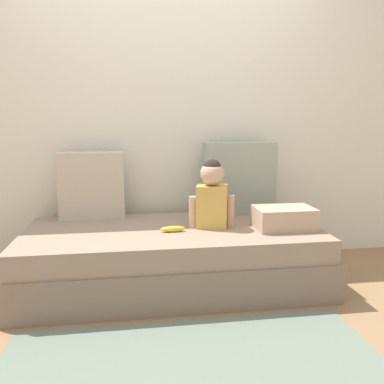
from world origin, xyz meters
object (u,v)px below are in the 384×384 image
object	(u,v)px
throw_pillow_right	(239,178)
banana	(173,229)
throw_pillow_left	(92,186)
toddler	(212,194)
couch	(173,257)
folded_blanket	(284,218)

from	to	relation	value
throw_pillow_right	banana	bearing A→B (deg)	-140.73
throw_pillow_left	toddler	size ratio (longest dim) A/B	1.05
couch	throw_pillow_left	bearing A→B (deg)	146.85
throw_pillow_right	toddler	bearing A→B (deg)	-127.51
couch	throw_pillow_right	bearing A→B (deg)	33.15
couch	banana	xyz separation A→B (m)	(-0.01, -0.10, 0.23)
couch	folded_blanket	size ratio (longest dim) A/B	5.21
throw_pillow_left	toddler	bearing A→B (deg)	-24.58
throw_pillow_left	throw_pillow_right	world-z (taller)	throw_pillow_right
throw_pillow_right	toddler	distance (m)	0.49
throw_pillow_right	throw_pillow_left	bearing A→B (deg)	180.00
throw_pillow_left	toddler	xyz separation A→B (m)	(0.85, -0.39, -0.02)
couch	throw_pillow_right	world-z (taller)	throw_pillow_right
throw_pillow_left	banana	world-z (taller)	throw_pillow_left
throw_pillow_left	banana	size ratio (longest dim) A/B	2.96
couch	banana	world-z (taller)	banana
couch	throw_pillow_right	xyz separation A→B (m)	(0.57, 0.37, 0.50)
folded_blanket	throw_pillow_left	bearing A→B (deg)	159.73
toddler	banana	xyz separation A→B (m)	(-0.28, -0.09, -0.21)
couch	folded_blanket	bearing A→B (deg)	-8.85
toddler	banana	world-z (taller)	toddler
banana	throw_pillow_left	bearing A→B (deg)	139.98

